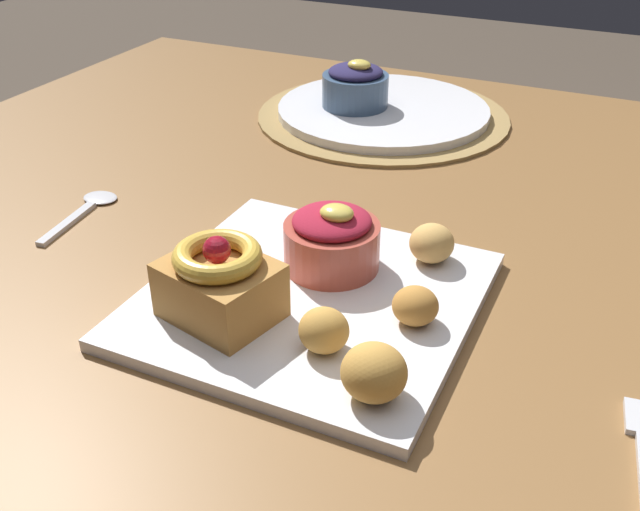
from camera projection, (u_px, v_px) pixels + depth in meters
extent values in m
cube|color=brown|center=(451.00, 251.00, 0.77)|extent=(1.47, 1.03, 0.04)
cylinder|color=brown|center=(193.00, 240.00, 1.53)|extent=(0.07, 0.07, 0.69)
cylinder|color=#997A47|center=(383.00, 116.00, 1.05)|extent=(0.36, 0.36, 0.00)
cube|color=white|center=(310.00, 299.00, 0.65)|extent=(0.28, 0.28, 0.01)
cube|color=#B77F3D|center=(220.00, 290.00, 0.61)|extent=(0.10, 0.09, 0.05)
torus|color=gold|center=(217.00, 256.00, 0.59)|extent=(0.09, 0.09, 0.02)
sphere|color=maroon|center=(217.00, 250.00, 0.59)|extent=(0.02, 0.02, 0.02)
cylinder|color=#B24C3D|center=(332.00, 246.00, 0.68)|extent=(0.09, 0.09, 0.04)
ellipsoid|color=#A31E33|center=(332.00, 221.00, 0.66)|extent=(0.07, 0.07, 0.02)
ellipsoid|color=#E5CC56|center=(337.00, 213.00, 0.65)|extent=(0.03, 0.03, 0.01)
ellipsoid|color=#BC7F38|center=(415.00, 306.00, 0.60)|extent=(0.04, 0.04, 0.03)
ellipsoid|color=gold|center=(324.00, 330.00, 0.57)|extent=(0.04, 0.04, 0.04)
ellipsoid|color=tan|center=(428.00, 242.00, 0.69)|extent=(0.04, 0.04, 0.04)
ellipsoid|color=gold|center=(374.00, 372.00, 0.52)|extent=(0.05, 0.05, 0.04)
cylinder|color=white|center=(383.00, 110.00, 1.05)|extent=(0.30, 0.30, 0.01)
cylinder|color=#3D5675|center=(355.00, 90.00, 1.03)|extent=(0.09, 0.09, 0.04)
ellipsoid|color=#28234C|center=(356.00, 72.00, 1.02)|extent=(0.08, 0.08, 0.02)
ellipsoid|color=#E5CC56|center=(359.00, 65.00, 1.01)|extent=(0.03, 0.03, 0.01)
cube|color=silver|center=(67.00, 223.00, 0.78)|extent=(0.02, 0.10, 0.00)
ellipsoid|color=silver|center=(100.00, 198.00, 0.83)|extent=(0.04, 0.03, 0.00)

